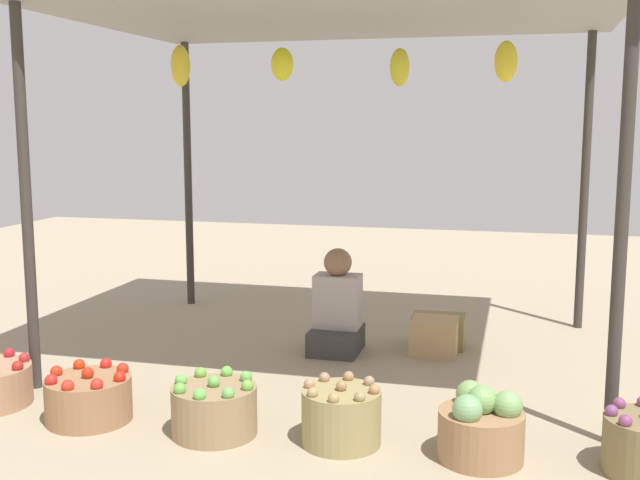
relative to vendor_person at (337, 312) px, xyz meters
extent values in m
plane|color=tan|center=(0.05, -0.06, -0.30)|extent=(14.00, 14.00, 0.00)
cylinder|color=#38332D|center=(-1.70, -1.28, 0.92)|extent=(0.07, 0.07, 2.43)
cylinder|color=#38332D|center=(1.81, -1.28, 0.92)|extent=(0.07, 0.07, 2.43)
cylinder|color=#38332D|center=(-1.70, 1.17, 0.92)|extent=(0.07, 0.07, 2.43)
cylinder|color=#38332D|center=(1.81, 1.17, 0.92)|extent=(0.07, 0.07, 2.43)
cube|color=gray|center=(0.05, -0.06, 2.15)|extent=(3.81, 2.75, 0.04)
ellipsoid|color=yellow|center=(-1.11, -0.22, 1.81)|extent=(0.14, 0.14, 0.30)
ellipsoid|color=yellow|center=(-0.36, -0.18, 1.81)|extent=(0.16, 0.16, 0.23)
ellipsoid|color=yellow|center=(0.40, 0.31, 1.81)|extent=(0.15, 0.15, 0.28)
ellipsoid|color=yellow|center=(1.17, -0.04, 1.81)|extent=(0.15, 0.15, 0.27)
cube|color=#3A393A|center=(0.00, -0.03, -0.21)|extent=(0.36, 0.44, 0.18)
cube|color=#B0A79E|center=(0.00, 0.02, 0.08)|extent=(0.34, 0.22, 0.40)
sphere|color=#896348|center=(0.00, 0.02, 0.38)|extent=(0.21, 0.21, 0.21)
sphere|color=#A9231C|center=(-1.58, -1.63, -0.04)|extent=(0.07, 0.07, 0.07)
sphere|color=#AB282B|center=(-1.64, -1.47, -0.04)|extent=(0.07, 0.07, 0.07)
sphere|color=red|center=(-1.80, -1.41, -0.04)|extent=(0.07, 0.07, 0.07)
cylinder|color=#986E49|center=(-1.07, -1.70, -0.17)|extent=(0.49, 0.49, 0.25)
sphere|color=red|center=(-1.07, -1.70, -0.02)|extent=(0.07, 0.07, 0.07)
sphere|color=red|center=(-0.87, -1.70, -0.02)|extent=(0.07, 0.07, 0.07)
sphere|color=red|center=(-0.93, -1.55, -0.02)|extent=(0.07, 0.07, 0.07)
sphere|color=red|center=(-1.07, -1.49, -0.02)|extent=(0.07, 0.07, 0.07)
sphere|color=red|center=(-1.21, -1.55, -0.02)|extent=(0.07, 0.07, 0.07)
sphere|color=red|center=(-1.27, -1.70, -0.02)|extent=(0.07, 0.07, 0.07)
sphere|color=red|center=(-1.21, -1.84, -0.02)|extent=(0.07, 0.07, 0.07)
sphere|color=red|center=(-1.07, -1.90, -0.02)|extent=(0.07, 0.07, 0.07)
sphere|color=red|center=(-0.93, -1.84, -0.02)|extent=(0.07, 0.07, 0.07)
cylinder|color=#957956|center=(-0.29, -1.70, -0.16)|extent=(0.47, 0.47, 0.27)
sphere|color=#66B54D|center=(-0.29, -1.70, 0.00)|extent=(0.07, 0.07, 0.07)
sphere|color=#6EA941|center=(-0.10, -1.70, -0.01)|extent=(0.07, 0.07, 0.07)
sphere|color=#64AE4E|center=(-0.15, -1.56, -0.01)|extent=(0.07, 0.07, 0.07)
sphere|color=#67B949|center=(-0.29, -1.51, -0.01)|extent=(0.07, 0.07, 0.07)
sphere|color=#66B03D|center=(-0.43, -1.56, -0.01)|extent=(0.07, 0.07, 0.07)
sphere|color=#64BB51|center=(-0.49, -1.70, -0.01)|extent=(0.07, 0.07, 0.07)
sphere|color=#66AD46|center=(-0.43, -1.84, -0.01)|extent=(0.07, 0.07, 0.07)
sphere|color=#62BB4D|center=(-0.29, -1.90, -0.01)|extent=(0.07, 0.07, 0.07)
sphere|color=#63AB50|center=(-0.15, -1.84, -0.01)|extent=(0.07, 0.07, 0.07)
cylinder|color=#988855|center=(0.41, -1.65, -0.15)|extent=(0.43, 0.43, 0.30)
sphere|color=#9A794D|center=(0.41, -1.65, 0.02)|extent=(0.06, 0.06, 0.06)
sphere|color=#A67550|center=(0.59, -1.65, 0.02)|extent=(0.06, 0.06, 0.06)
sphere|color=#9B7C5F|center=(0.54, -1.53, 0.02)|extent=(0.06, 0.06, 0.06)
sphere|color=#9E7652|center=(0.41, -1.47, 0.02)|extent=(0.06, 0.06, 0.06)
sphere|color=#9D7B60|center=(0.29, -1.53, 0.02)|extent=(0.06, 0.06, 0.06)
sphere|color=#A67D60|center=(0.24, -1.65, 0.02)|extent=(0.06, 0.06, 0.06)
sphere|color=#9E8457|center=(0.29, -1.78, 0.02)|extent=(0.06, 0.06, 0.06)
sphere|color=#A18451|center=(0.41, -1.83, 0.02)|extent=(0.06, 0.06, 0.06)
sphere|color=#978451|center=(0.54, -1.78, 0.02)|extent=(0.06, 0.06, 0.06)
cylinder|color=#9C734F|center=(1.14, -1.67, -0.17)|extent=(0.44, 0.44, 0.25)
sphere|color=#76A85E|center=(1.14, -1.67, 0.02)|extent=(0.15, 0.15, 0.15)
sphere|color=#79A966|center=(1.27, -1.67, 0.00)|extent=(0.15, 0.15, 0.15)
sphere|color=#7BA45C|center=(1.08, -1.55, 0.00)|extent=(0.15, 0.15, 0.15)
sphere|color=#74A66C|center=(1.08, -1.78, 0.00)|extent=(0.15, 0.15, 0.15)
sphere|color=#7F3E69|center=(1.82, -1.51, 0.00)|extent=(0.06, 0.06, 0.06)
sphere|color=#7A4271|center=(1.77, -1.63, 0.00)|extent=(0.06, 0.06, 0.06)
sphere|color=#813C67|center=(1.82, -1.75, 0.00)|extent=(0.06, 0.06, 0.06)
cube|color=olive|center=(0.73, 0.31, -0.17)|extent=(0.40, 0.26, 0.25)
cube|color=tan|center=(0.72, 0.13, -0.17)|extent=(0.34, 0.35, 0.26)
camera|label=1|loc=(1.29, -5.48, 1.40)|focal=43.37mm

